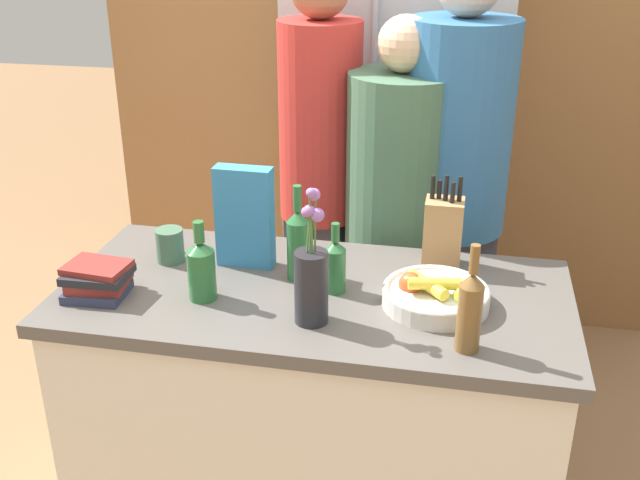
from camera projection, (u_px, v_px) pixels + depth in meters
kitchen_island at (314, 418)px, 2.32m from camera, size 1.45×0.69×0.90m
back_wall_wood at (386, 50)px, 3.41m from camera, size 2.65×0.12×2.60m
refrigerator at (397, 133)px, 3.19m from camera, size 0.87×0.63×2.03m
fruit_bowl at (435, 294)px, 2.04m from camera, size 0.29×0.29×0.10m
knife_block at (443, 232)px, 2.24m from camera, size 0.11×0.10×0.29m
flower_vase at (311, 281)px, 1.93m from camera, size 0.09×0.09×0.38m
cereal_box at (245, 217)px, 2.23m from camera, size 0.17×0.06×0.31m
coffee_mug at (170, 245)px, 2.29m from camera, size 0.08×0.12×0.10m
book_stack at (98, 280)px, 2.09m from camera, size 0.18×0.16×0.09m
bottle_oil at (335, 265)px, 2.10m from camera, size 0.06×0.06×0.21m
bottle_vinegar at (298, 243)px, 2.16m from camera, size 0.06×0.06×0.29m
bottle_wine at (201, 269)px, 2.06m from camera, size 0.08×0.08×0.23m
bottle_water at (470, 309)px, 1.81m from camera, size 0.06×0.06×0.28m
person_at_sink at (320, 174)px, 2.74m from camera, size 0.30×0.30×1.76m
person_in_blue at (398, 220)px, 2.64m from camera, size 0.37×0.37×1.59m
person_in_red_tee at (453, 188)px, 2.61m from camera, size 0.37×0.37×1.79m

